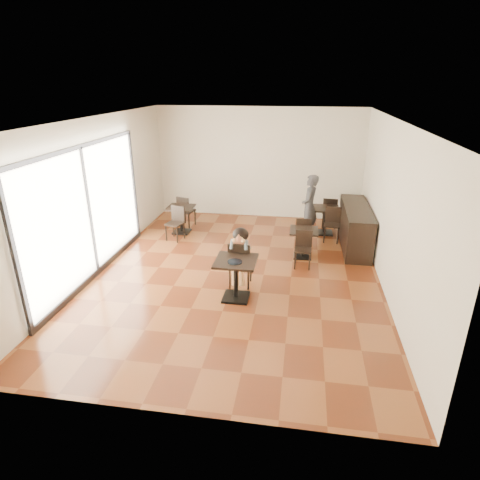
% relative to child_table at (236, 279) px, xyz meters
% --- Properties ---
extents(floor, '(6.00, 8.00, 0.01)m').
position_rel_child_table_xyz_m(floor, '(-0.16, 1.06, -0.40)').
color(floor, brown).
rests_on(floor, ground).
extents(ceiling, '(6.00, 8.00, 0.01)m').
position_rel_child_table_xyz_m(ceiling, '(-0.16, 1.06, 2.80)').
color(ceiling, silver).
rests_on(ceiling, floor).
extents(wall_back, '(6.00, 0.01, 3.20)m').
position_rel_child_table_xyz_m(wall_back, '(-0.16, 5.06, 1.20)').
color(wall_back, silver).
rests_on(wall_back, floor).
extents(wall_front, '(6.00, 0.01, 3.20)m').
position_rel_child_table_xyz_m(wall_front, '(-0.16, -2.94, 1.20)').
color(wall_front, silver).
rests_on(wall_front, floor).
extents(wall_left, '(0.01, 8.00, 3.20)m').
position_rel_child_table_xyz_m(wall_left, '(-3.16, 1.06, 1.20)').
color(wall_left, silver).
rests_on(wall_left, floor).
extents(wall_right, '(0.01, 8.00, 3.20)m').
position_rel_child_table_xyz_m(wall_right, '(2.84, 1.06, 1.20)').
color(wall_right, silver).
rests_on(wall_right, floor).
extents(storefront_window, '(0.04, 4.50, 2.60)m').
position_rel_child_table_xyz_m(storefront_window, '(-3.13, 0.56, 1.00)').
color(storefront_window, white).
rests_on(storefront_window, floor).
extents(child_table, '(0.76, 0.76, 0.80)m').
position_rel_child_table_xyz_m(child_table, '(0.00, 0.00, 0.00)').
color(child_table, black).
rests_on(child_table, floor).
extents(child_chair, '(0.43, 0.43, 0.97)m').
position_rel_child_table_xyz_m(child_chair, '(0.00, 0.55, 0.08)').
color(child_chair, black).
rests_on(child_chair, floor).
extents(child, '(0.43, 0.61, 1.21)m').
position_rel_child_table_xyz_m(child, '(0.00, 0.55, 0.21)').
color(child, gray).
rests_on(child, child_chair).
extents(plate, '(0.27, 0.27, 0.02)m').
position_rel_child_table_xyz_m(plate, '(0.00, -0.10, 0.41)').
color(plate, black).
rests_on(plate, child_table).
extents(pizza_slice, '(0.28, 0.22, 0.07)m').
position_rel_child_table_xyz_m(pizza_slice, '(0.00, 0.36, 0.65)').
color(pizza_slice, '#D9B572').
rests_on(pizza_slice, child).
extents(adult_patron, '(0.46, 0.64, 1.66)m').
position_rel_child_table_xyz_m(adult_patron, '(1.35, 3.51, 0.43)').
color(adult_patron, '#3D3D42').
rests_on(adult_patron, floor).
extents(cafe_table_mid, '(0.66, 0.66, 0.68)m').
position_rel_child_table_xyz_m(cafe_table_mid, '(1.23, 2.14, -0.06)').
color(cafe_table_mid, black).
rests_on(cafe_table_mid, floor).
extents(cafe_table_left, '(0.85, 0.85, 0.73)m').
position_rel_child_table_xyz_m(cafe_table_left, '(-2.05, 3.28, -0.04)').
color(cafe_table_left, black).
rests_on(cafe_table_left, floor).
extents(cafe_table_back, '(0.75, 0.75, 0.72)m').
position_rel_child_table_xyz_m(cafe_table_back, '(1.80, 3.81, -0.04)').
color(cafe_table_back, black).
rests_on(cafe_table_back, floor).
extents(chair_mid_a, '(0.38, 0.38, 0.82)m').
position_rel_child_table_xyz_m(chair_mid_a, '(1.23, 2.69, 0.01)').
color(chair_mid_a, black).
rests_on(chair_mid_a, floor).
extents(chair_mid_b, '(0.38, 0.38, 0.82)m').
position_rel_child_table_xyz_m(chair_mid_b, '(1.23, 1.59, 0.01)').
color(chair_mid_b, black).
rests_on(chair_mid_b, floor).
extents(chair_left_a, '(0.49, 0.49, 0.88)m').
position_rel_child_table_xyz_m(chair_left_a, '(-2.05, 3.83, 0.04)').
color(chair_left_a, black).
rests_on(chair_left_a, floor).
extents(chair_left_b, '(0.49, 0.49, 0.88)m').
position_rel_child_table_xyz_m(chair_left_b, '(-2.05, 2.73, 0.04)').
color(chair_left_b, black).
rests_on(chair_left_b, floor).
extents(chair_back_a, '(0.43, 0.43, 0.87)m').
position_rel_child_table_xyz_m(chair_back_a, '(1.94, 4.36, 0.03)').
color(chair_back_a, black).
rests_on(chair_back_a, floor).
extents(chair_back_b, '(0.43, 0.43, 0.87)m').
position_rel_child_table_xyz_m(chair_back_b, '(1.94, 3.26, 0.03)').
color(chair_back_b, black).
rests_on(chair_back_b, floor).
extents(service_counter, '(0.60, 2.40, 1.00)m').
position_rel_child_table_xyz_m(service_counter, '(2.49, 3.06, 0.10)').
color(service_counter, black).
rests_on(service_counter, floor).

